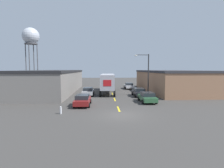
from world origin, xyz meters
TOP-DOWN VIEW (x-y plane):
  - ground_plane at (0.00, 0.00)m, footprint 160.00×160.00m
  - road_centerline at (0.00, 9.35)m, footprint 0.20×15.98m
  - warehouse_left at (-12.02, 19.06)m, footprint 8.92×25.32m
  - warehouse_right at (12.60, 19.38)m, footprint 10.08×22.44m
  - semi_truck at (-0.83, 17.75)m, footprint 3.29×13.48m
  - parked_car_left_near at (-4.52, 4.98)m, footprint 2.09×4.51m
  - parked_car_right_far at (4.52, 24.16)m, footprint 2.09×4.51m
  - parked_car_left_far at (-4.52, 13.90)m, footprint 2.09×4.51m
  - parked_car_right_near at (4.52, 6.82)m, footprint 2.09×4.51m
  - parked_car_right_mid at (4.52, 12.46)m, footprint 2.09×4.51m
  - water_tower at (-24.61, 40.09)m, footprint 5.23×5.23m
  - street_lamp at (5.99, 13.15)m, footprint 2.68×0.32m
  - fire_hydrant at (-6.38, 0.77)m, footprint 0.22×0.22m

SIDE VIEW (x-z plane):
  - ground_plane at x=0.00m, z-range 0.00..0.00m
  - road_centerline at x=0.00m, z-range 0.00..0.01m
  - fire_hydrant at x=-6.38m, z-range 0.00..0.83m
  - parked_car_left_near at x=-4.52m, z-range 0.03..1.48m
  - parked_car_right_far at x=4.52m, z-range 0.03..1.48m
  - parked_car_left_far at x=-4.52m, z-range 0.03..1.48m
  - parked_car_right_near at x=4.52m, z-range 0.03..1.48m
  - parked_car_right_mid at x=4.52m, z-range 0.03..1.48m
  - warehouse_right at x=12.60m, z-range 0.01..4.51m
  - warehouse_left at x=-12.02m, z-range 0.01..4.54m
  - semi_truck at x=-0.83m, z-range 0.40..4.17m
  - street_lamp at x=5.99m, z-range 0.65..8.10m
  - water_tower at x=-24.61m, z-range 6.03..23.93m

